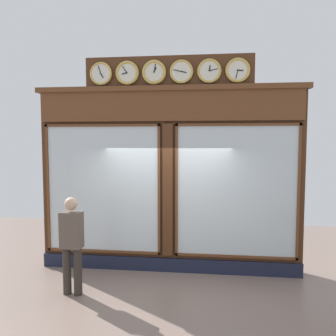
# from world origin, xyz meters

# --- Properties ---
(shop_facade) EXTENTS (5.36, 0.42, 4.29)m
(shop_facade) POSITION_xyz_m (-0.00, -0.12, 1.92)
(shop_facade) COLOR #4C2B16
(shop_facade) RESTS_ON ground_plane
(pedestrian) EXTENTS (0.37, 0.24, 1.69)m
(pedestrian) POSITION_xyz_m (1.51, 1.23, 0.93)
(pedestrian) COLOR #312A24
(pedestrian) RESTS_ON ground_plane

